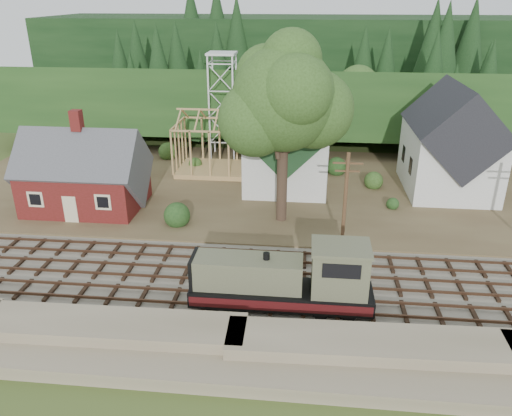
# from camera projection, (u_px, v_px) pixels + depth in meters

# --- Properties ---
(ground) EXTENTS (140.00, 140.00, 0.00)m
(ground) POSITION_uv_depth(u_px,v_px,m) (244.00, 281.00, 34.99)
(ground) COLOR #384C1E
(ground) RESTS_ON ground
(embankment) EXTENTS (64.00, 5.00, 1.60)m
(embankment) POSITION_uv_depth(u_px,v_px,m) (225.00, 363.00, 27.23)
(embankment) COLOR #7F7259
(embankment) RESTS_ON ground
(railroad_bed) EXTENTS (64.00, 11.00, 0.16)m
(railroad_bed) POSITION_uv_depth(u_px,v_px,m) (244.00, 280.00, 34.96)
(railroad_bed) COLOR #726B5B
(railroad_bed) RESTS_ON ground
(village_flat) EXTENTS (64.00, 26.00, 0.30)m
(village_flat) POSITION_uv_depth(u_px,v_px,m) (266.00, 187.00, 51.36)
(village_flat) COLOR brown
(village_flat) RESTS_ON ground
(hillside) EXTENTS (70.00, 28.96, 12.74)m
(hillside) POSITION_uv_depth(u_px,v_px,m) (280.00, 130.00, 73.33)
(hillside) COLOR #1E3F19
(hillside) RESTS_ON ground
(ridge) EXTENTS (80.00, 20.00, 12.00)m
(ridge) POSITION_uv_depth(u_px,v_px,m) (286.00, 107.00, 87.93)
(ridge) COLOR black
(ridge) RESTS_ON ground
(depot) EXTENTS (10.80, 7.41, 9.00)m
(depot) POSITION_uv_depth(u_px,v_px,m) (85.00, 177.00, 45.28)
(depot) COLOR #501812
(depot) RESTS_ON village_flat
(church) EXTENTS (8.40, 15.17, 13.00)m
(church) POSITION_uv_depth(u_px,v_px,m) (288.00, 136.00, 50.71)
(church) COLOR silver
(church) RESTS_ON village_flat
(farmhouse) EXTENTS (8.40, 10.80, 10.60)m
(farmhouse) POSITION_uv_depth(u_px,v_px,m) (451.00, 146.00, 48.68)
(farmhouse) COLOR silver
(farmhouse) RESTS_ON village_flat
(timber_frame) EXTENTS (8.20, 6.20, 6.99)m
(timber_frame) POSITION_uv_depth(u_px,v_px,m) (215.00, 146.00, 54.35)
(timber_frame) COLOR tan
(timber_frame) RESTS_ON village_flat
(lattice_tower) EXTENTS (3.20, 3.20, 12.12)m
(lattice_tower) POSITION_uv_depth(u_px,v_px,m) (222.00, 74.00, 57.14)
(lattice_tower) COLOR silver
(lattice_tower) RESTS_ON village_flat
(big_tree) EXTENTS (10.90, 8.40, 14.70)m
(big_tree) POSITION_uv_depth(u_px,v_px,m) (286.00, 106.00, 39.93)
(big_tree) COLOR #38281E
(big_tree) RESTS_ON village_flat
(telegraph_pole_near) EXTENTS (2.20, 0.28, 8.00)m
(telegraph_pole_near) POSITION_uv_depth(u_px,v_px,m) (345.00, 201.00, 37.38)
(telegraph_pole_near) COLOR #4C331E
(telegraph_pole_near) RESTS_ON ground
(locomotive) EXTENTS (11.25, 2.81, 4.52)m
(locomotive) POSITION_uv_depth(u_px,v_px,m) (288.00, 281.00, 31.14)
(locomotive) COLOR black
(locomotive) RESTS_ON railroad_bed
(car_blue) EXTENTS (3.40, 3.96, 1.28)m
(car_blue) POSITION_uv_depth(u_px,v_px,m) (129.00, 196.00, 47.08)
(car_blue) COLOR #518BAD
(car_blue) RESTS_ON village_flat
(car_green) EXTENTS (3.74, 2.18, 1.16)m
(car_green) POSITION_uv_depth(u_px,v_px,m) (37.00, 196.00, 47.15)
(car_green) COLOR gray
(car_green) RESTS_ON village_flat
(patio_set) EXTENTS (1.98, 1.98, 2.21)m
(patio_set) POSITION_uv_depth(u_px,v_px,m) (104.00, 194.00, 44.28)
(patio_set) COLOR silver
(patio_set) RESTS_ON village_flat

